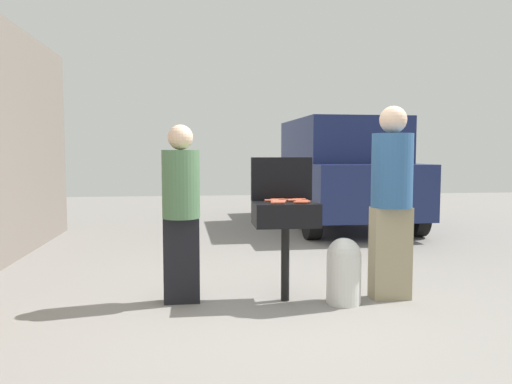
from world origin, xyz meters
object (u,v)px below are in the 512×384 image
object	(u,v)px
hot_dog_9	(271,201)
person_left	(181,207)
hot_dog_5	(303,202)
hot_dog_8	(277,201)
hot_dog_4	(301,202)
hot_dog_10	(290,200)
hot_dog_6	(277,200)
hot_dog_0	(279,202)
hot_dog_1	(278,203)
propane_tank	(344,269)
person_right	(392,195)
hot_dog_2	(295,200)
hot_dog_7	(299,200)
parked_minivan	(338,172)
bbq_grill	(285,218)
hot_dog_3	(301,201)

from	to	relation	value
hot_dog_9	person_left	world-z (taller)	person_left
hot_dog_5	hot_dog_8	size ratio (longest dim) A/B	1.00
hot_dog_4	hot_dog_10	size ratio (longest dim) A/B	1.00
hot_dog_4	hot_dog_6	xyz separation A→B (m)	(-0.17, 0.27, 0.00)
hot_dog_0	hot_dog_1	xyz separation A→B (m)	(-0.03, -0.09, 0.00)
hot_dog_4	person_left	xyz separation A→B (m)	(-1.09, 0.23, -0.05)
propane_tank	hot_dog_1	bearing A→B (deg)	179.77
propane_tank	person_left	distance (m)	1.62
hot_dog_0	person_right	bearing A→B (deg)	0.49
hot_dog_2	hot_dog_8	size ratio (longest dim) A/B	1.00
hot_dog_4	hot_dog_7	world-z (taller)	same
parked_minivan	hot_dog_0	bearing A→B (deg)	66.20
bbq_grill	propane_tank	distance (m)	0.72
hot_dog_1	person_left	xyz separation A→B (m)	(-0.88, 0.22, -0.05)
bbq_grill	hot_dog_2	distance (m)	0.19
hot_dog_7	hot_dog_2	bearing A→B (deg)	-127.04
hot_dog_0	hot_dog_6	xyz separation A→B (m)	(0.01, 0.18, 0.00)
person_right	parked_minivan	bearing A→B (deg)	-100.25
hot_dog_5	hot_dog_1	bearing A→B (deg)	-169.17
hot_dog_1	hot_dog_7	size ratio (longest dim) A/B	1.00
parked_minivan	hot_dog_10	bearing A→B (deg)	66.91
hot_dog_0	hot_dog_4	bearing A→B (deg)	-27.83
hot_dog_4	parked_minivan	distance (m)	5.22
hot_dog_9	propane_tank	world-z (taller)	hot_dog_9
hot_dog_5	hot_dog_4	bearing A→B (deg)	-123.00
hot_dog_4	hot_dog_9	xyz separation A→B (m)	(-0.24, 0.21, 0.00)
hot_dog_5	hot_dog_7	distance (m)	0.22
hot_dog_9	propane_tank	bearing A→B (deg)	-17.65
hot_dog_7	person_left	world-z (taller)	person_left
hot_dog_3	hot_dog_8	distance (m)	0.23
hot_dog_0	hot_dog_2	size ratio (longest dim) A/B	1.00
bbq_grill	hot_dog_7	bearing A→B (deg)	38.04
hot_dog_2	person_right	world-z (taller)	person_right
hot_dog_1	hot_dog_5	size ratio (longest dim) A/B	1.00
hot_dog_0	hot_dog_1	bearing A→B (deg)	-106.13
hot_dog_4	hot_dog_6	distance (m)	0.32
propane_tank	hot_dog_3	bearing A→B (deg)	159.63
bbq_grill	person_left	xyz separation A→B (m)	(-0.97, 0.07, 0.11)
hot_dog_8	person_left	size ratio (longest dim) A/B	0.08
hot_dog_0	parked_minivan	world-z (taller)	parked_minivan
bbq_grill	hot_dog_7	size ratio (longest dim) A/B	7.23
hot_dog_4	hot_dog_0	bearing A→B (deg)	152.17
person_right	hot_dog_7	bearing A→B (deg)	-10.90
hot_dog_6	hot_dog_7	xyz separation A→B (m)	(0.21, -0.00, 0.00)
hot_dog_8	parked_minivan	size ratio (longest dim) A/B	0.03
hot_dog_1	propane_tank	xyz separation A→B (m)	(0.62, -0.00, -0.63)
hot_dog_5	hot_dog_10	distance (m)	0.21
hot_dog_4	hot_dog_8	distance (m)	0.23
hot_dog_7	hot_dog_10	distance (m)	0.10
hot_dog_5	hot_dog_8	bearing A→B (deg)	160.58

